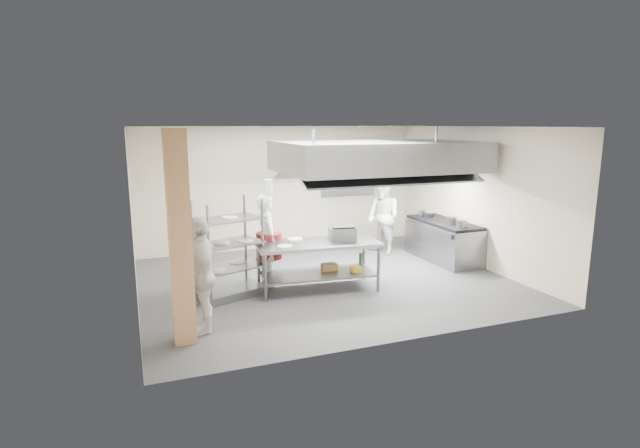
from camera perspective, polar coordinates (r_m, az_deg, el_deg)
name	(u,v)px	position (r m, az deg, el deg)	size (l,w,h in m)	color
floor	(325,281)	(9.95, 0.62, -6.49)	(7.00, 7.00, 0.00)	#333336
ceiling	(326,127)	(9.47, 0.66, 11.06)	(7.00, 7.00, 0.00)	silver
wall_back	(281,188)	(12.41, -4.47, 4.15)	(7.00, 7.00, 0.00)	#BFB398
wall_left	(132,218)	(8.95, -20.71, 0.64)	(6.00, 6.00, 0.00)	#BFB398
wall_right	(475,197)	(11.35, 17.33, 2.99)	(6.00, 6.00, 0.00)	#BFB398
column	(180,239)	(7.11, -15.72, -1.67)	(0.30, 0.30, 3.00)	tan
exhaust_hood	(377,156)	(10.40, 6.57, 7.70)	(4.00, 2.50, 0.60)	gray
hood_strip_a	(337,173)	(10.04, 1.94, 5.81)	(1.60, 0.12, 0.04)	white
hood_strip_b	(415,170)	(10.86, 10.77, 6.04)	(1.60, 0.12, 0.04)	white
wall_shelf	(350,185)	(12.88, 3.46, 4.43)	(1.50, 0.28, 0.04)	gray
island	(318,266)	(9.33, -0.24, -4.80)	(2.27, 0.94, 0.91)	gray
island_worktop	(318,244)	(9.22, -0.25, -2.26)	(2.27, 0.94, 0.06)	gray
island_undershelf	(318,274)	(9.37, -0.24, -5.71)	(2.08, 0.85, 0.04)	gray
pass_rack	(228,249)	(8.99, -10.42, -2.80)	(1.17, 0.68, 1.76)	gray
cooking_range	(443,242)	(11.69, 13.89, -1.98)	(0.80, 2.00, 0.84)	slate
range_top	(444,222)	(11.60, 14.00, 0.18)	(0.78, 1.96, 0.06)	black
chef_head	(267,240)	(9.54, -6.08, -1.83)	(0.65, 0.42, 1.77)	silver
chef_line	(383,217)	(11.90, 7.23, 0.85)	(0.87, 0.68, 1.79)	silver
chef_plating	(201,274)	(7.59, -13.42, -5.63)	(1.02, 0.43, 1.75)	silver
griddle	(342,233)	(9.41, 2.59, -1.06)	(0.48, 0.38, 0.24)	slate
wicker_basket	(329,267)	(9.51, 1.07, -4.93)	(0.29, 0.20, 0.13)	olive
stockpot	(452,220)	(11.26, 14.83, 0.41)	(0.25, 0.25, 0.17)	gray
plate_stack	(229,266)	(9.08, -10.35, -4.73)	(0.28, 0.28, 0.05)	white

